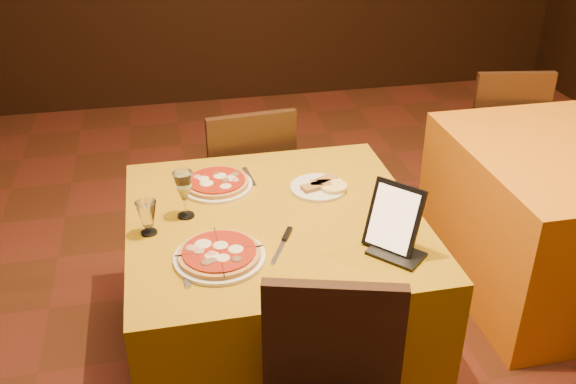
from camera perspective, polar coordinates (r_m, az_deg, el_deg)
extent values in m
cube|color=#AD7D0B|center=(2.64, -1.16, -9.11)|extent=(1.10, 1.10, 0.75)
cube|color=orange|center=(3.43, 23.68, -2.04)|extent=(1.10, 1.10, 0.75)
cylinder|color=white|center=(2.20, -6.10, -5.79)|extent=(0.31, 0.31, 0.01)
cylinder|color=#AD4C23|center=(2.19, -6.12, -5.45)|extent=(0.28, 0.28, 0.02)
cylinder|color=white|center=(2.64, -6.35, 0.56)|extent=(0.29, 0.29, 0.01)
cylinder|color=#AD4C23|center=(2.63, -6.37, 0.87)|extent=(0.26, 0.26, 0.02)
cylinder|color=white|center=(2.61, 2.71, 0.38)|extent=(0.23, 0.23, 0.01)
cylinder|color=olive|center=(2.60, 2.72, 0.71)|extent=(0.14, 0.14, 0.02)
cube|color=black|center=(2.22, 9.39, -2.29)|extent=(0.20, 0.20, 0.23)
cube|color=silver|center=(2.24, -0.66, -5.02)|extent=(0.11, 0.18, 0.01)
cube|color=silver|center=(2.15, -9.20, -7.06)|extent=(0.03, 0.17, 0.01)
cube|color=#B2B2B9|center=(2.70, -3.47, 1.36)|extent=(0.04, 0.18, 0.01)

